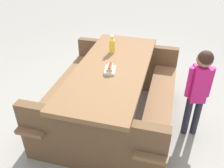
{
  "coord_description": "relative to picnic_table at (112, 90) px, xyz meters",
  "views": [
    {
      "loc": [
        1.98,
        1.23,
        2.04
      ],
      "look_at": [
        0.0,
        0.0,
        0.52
      ],
      "focal_mm": 38.92,
      "sensor_mm": 36.0,
      "label": 1
    }
  ],
  "objects": [
    {
      "name": "picnic_table",
      "position": [
        0.0,
        0.0,
        0.0
      ],
      "size": [
        2.13,
        1.86,
        0.75
      ],
      "color": "brown",
      "rests_on": "ground"
    },
    {
      "name": "child_in_coat",
      "position": [
        -0.27,
        0.89,
        0.23
      ],
      "size": [
        0.21,
        0.23,
        1.06
      ],
      "color": "#262633",
      "rests_on": "ground"
    },
    {
      "name": "hotdog_tray",
      "position": [
        0.1,
        0.04,
        0.34
      ],
      "size": [
        0.21,
        0.18,
        0.08
      ],
      "color": "white",
      "rests_on": "picnic_table"
    },
    {
      "name": "ground_plane",
      "position": [
        0.0,
        0.0,
        -0.44
      ],
      "size": [
        30.0,
        30.0,
        0.0
      ],
      "primitive_type": "plane",
      "color": "gray",
      "rests_on": "ground"
    },
    {
      "name": "soda_bottle",
      "position": [
        -0.3,
        -0.19,
        0.41
      ],
      "size": [
        0.07,
        0.07,
        0.22
      ],
      "color": "yellow",
      "rests_on": "picnic_table"
    }
  ]
}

